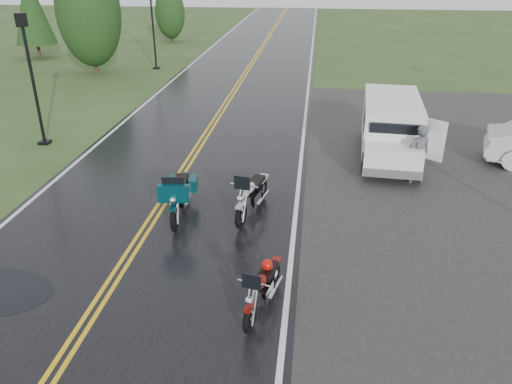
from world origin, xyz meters
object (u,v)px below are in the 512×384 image
motorcycle_red (250,308)px  lamp_post_far_left (153,31)px  van_white (368,144)px  person_at_van (418,155)px  lamp_post_near_left (33,81)px  motorcycle_teal (174,207)px  motorcycle_silver (241,206)px

motorcycle_red → lamp_post_far_left: (-8.86, 23.01, 1.65)m
van_white → person_at_van: van_white is taller
lamp_post_near_left → motorcycle_teal: bearing=-41.5°
motorcycle_teal → lamp_post_near_left: 9.01m
motorcycle_red → motorcycle_silver: motorcycle_silver is taller
person_at_van → lamp_post_far_left: 20.43m
van_white → motorcycle_red: bearing=-104.6°
lamp_post_near_left → lamp_post_far_left: 13.64m
motorcycle_teal → lamp_post_near_left: (-6.63, 5.87, 1.64)m
motorcycle_red → lamp_post_near_left: 13.12m
motorcycle_silver → lamp_post_far_left: (-8.12, 19.17, 1.55)m
van_white → lamp_post_far_left: 19.07m
motorcycle_silver → person_at_van: size_ratio=1.25×
person_at_van → lamp_post_far_left: size_ratio=0.41×
motorcycle_teal → person_at_van: size_ratio=1.31×
van_white → lamp_post_near_left: size_ratio=1.10×
motorcycle_teal → motorcycle_silver: 1.68m
motorcycle_silver → lamp_post_far_left: size_ratio=0.52×
motorcycle_red → van_white: van_white is taller
motorcycle_teal → motorcycle_silver: bearing=5.5°
lamp_post_far_left → motorcycle_teal: bearing=-71.6°
lamp_post_far_left → motorcycle_silver: bearing=-67.0°
person_at_van → lamp_post_far_left: lamp_post_far_left is taller
motorcycle_red → person_at_van: size_ratio=1.07×
lamp_post_far_left → person_at_van: bearing=-50.2°
motorcycle_red → motorcycle_silver: bearing=113.4°
person_at_van → lamp_post_near_left: (-13.21, 2.02, 1.43)m
motorcycle_silver → van_white: bearing=61.3°
motorcycle_red → van_white: bearing=83.6°
motorcycle_red → person_at_van: bearing=72.8°
motorcycle_silver → lamp_post_far_left: bearing=124.7°
motorcycle_teal → van_white: size_ratio=0.47×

